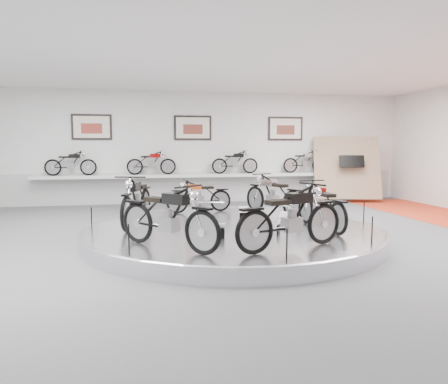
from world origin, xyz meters
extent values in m
plane|color=#545457|center=(0.00, 0.00, 0.00)|extent=(16.00, 16.00, 0.00)
plane|color=white|center=(0.00, 0.00, 4.00)|extent=(16.00, 16.00, 0.00)
plane|color=white|center=(0.00, 7.00, 2.00)|extent=(16.00, 0.00, 16.00)
cube|color=#BCBCBA|center=(0.00, 6.98, 0.55)|extent=(15.68, 0.04, 1.10)
cylinder|color=silver|center=(0.00, 0.30, 0.15)|extent=(6.40, 6.40, 0.30)
torus|color=#B2B2BA|center=(0.00, 0.30, 0.27)|extent=(6.40, 6.40, 0.10)
cube|color=silver|center=(0.00, 6.70, 1.00)|extent=(11.00, 0.55, 0.10)
cube|color=silver|center=(-3.50, 6.96, 2.70)|extent=(1.35, 0.06, 0.88)
cube|color=silver|center=(0.00, 6.96, 2.70)|extent=(1.35, 0.06, 0.88)
cube|color=silver|center=(3.50, 6.96, 2.70)|extent=(1.35, 0.06, 0.88)
cube|color=#A07D66|center=(5.60, 6.10, 1.25)|extent=(2.56, 1.52, 2.30)
camera|label=1|loc=(-2.03, -8.78, 2.04)|focal=35.00mm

